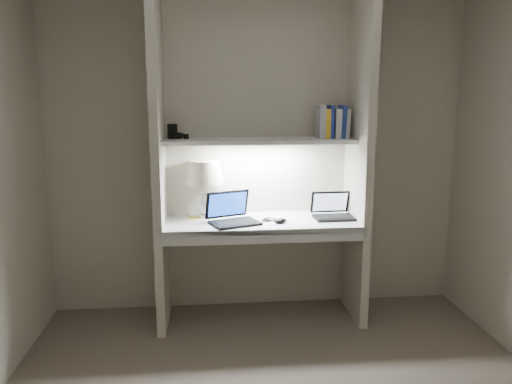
{
  "coord_description": "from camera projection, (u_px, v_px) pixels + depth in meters",
  "views": [
    {
      "loc": [
        -0.38,
        -2.35,
        1.68
      ],
      "look_at": [
        -0.05,
        1.05,
        1.02
      ],
      "focal_mm": 35.0,
      "sensor_mm": 36.0,
      "label": 1
    }
  ],
  "objects": [
    {
      "name": "shelf",
      "position": [
        259.0,
        141.0,
        3.68
      ],
      "size": [
        1.4,
        0.36,
        0.03
      ],
      "primitive_type": "cube",
      "color": "silver",
      "rests_on": "back_wall"
    },
    {
      "name": "laptop_main",
      "position": [
        232.0,
        216.0,
        3.62
      ],
      "size": [
        0.41,
        0.39,
        0.22
      ],
      "rotation": [
        0.0,
        0.0,
        0.37
      ],
      "color": "black",
      "rests_on": "desk"
    },
    {
      "name": "laptop_netbook",
      "position": [
        333.0,
        212.0,
        3.77
      ],
      "size": [
        0.31,
        0.27,
        0.19
      ],
      "rotation": [
        0.0,
        0.0,
        0.03
      ],
      "color": "black",
      "rests_on": "desk"
    },
    {
      "name": "desk_apron",
      "position": [
        265.0,
        236.0,
        3.46
      ],
      "size": [
        1.46,
        0.03,
        0.1
      ],
      "primitive_type": "cube",
      "color": "silver",
      "rests_on": "desk"
    },
    {
      "name": "desk",
      "position": [
        261.0,
        223.0,
        3.7
      ],
      "size": [
        1.4,
        0.55,
        0.04
      ],
      "primitive_type": "cube",
      "color": "white",
      "rests_on": "alcove_panel_left"
    },
    {
      "name": "speaker",
      "position": [
        235.0,
        204.0,
        3.89
      ],
      "size": [
        0.11,
        0.08,
        0.15
      ],
      "primitive_type": "cube",
      "rotation": [
        0.0,
        0.0,
        0.07
      ],
      "color": "silver",
      "rests_on": "desk"
    },
    {
      "name": "shelf_gadget",
      "position": [
        178.0,
        136.0,
        3.65
      ],
      "size": [
        0.13,
        0.11,
        0.05
      ],
      "primitive_type": "ellipsoid",
      "rotation": [
        0.0,
        0.0,
        -0.28
      ],
      "color": "black",
      "rests_on": "shelf"
    },
    {
      "name": "shelf_box",
      "position": [
        172.0,
        131.0,
        3.68
      ],
      "size": [
        0.07,
        0.06,
        0.11
      ],
      "primitive_type": "cube",
      "rotation": [
        0.0,
        0.0,
        0.37
      ],
      "color": "black",
      "rests_on": "shelf"
    },
    {
      "name": "alcove_panel_right",
      "position": [
        359.0,
        155.0,
        3.68
      ],
      "size": [
        0.06,
        0.55,
        2.5
      ],
      "primitive_type": "cube",
      "color": "beige",
      "rests_on": "floor"
    },
    {
      "name": "strip_light",
      "position": [
        259.0,
        144.0,
        3.69
      ],
      "size": [
        0.6,
        0.04,
        0.02
      ],
      "primitive_type": "cube",
      "color": "white",
      "rests_on": "shelf"
    },
    {
      "name": "back_wall",
      "position": [
        257.0,
        152.0,
        3.88
      ],
      "size": [
        3.2,
        0.01,
        2.5
      ],
      "primitive_type": "cube",
      "color": "beige",
      "rests_on": "floor"
    },
    {
      "name": "cable_coil",
      "position": [
        270.0,
        219.0,
        3.7
      ],
      "size": [
        0.12,
        0.12,
        0.01
      ],
      "primitive_type": "torus",
      "rotation": [
        0.0,
        0.0,
        -0.34
      ],
      "color": "black",
      "rests_on": "desk"
    },
    {
      "name": "alcove_panel_left",
      "position": [
        159.0,
        157.0,
        3.54
      ],
      "size": [
        0.06,
        0.55,
        2.5
      ],
      "primitive_type": "cube",
      "color": "beige",
      "rests_on": "floor"
    },
    {
      "name": "sticky_note",
      "position": [
        194.0,
        218.0,
        3.76
      ],
      "size": [
        0.1,
        0.1,
        0.0
      ],
      "primitive_type": "cube",
      "rotation": [
        0.0,
        0.0,
        0.38
      ],
      "color": "yellow",
      "rests_on": "desk"
    },
    {
      "name": "mouse",
      "position": [
        280.0,
        221.0,
        3.61
      ],
      "size": [
        0.12,
        0.09,
        0.04
      ],
      "primitive_type": "ellipsoid",
      "rotation": [
        0.0,
        0.0,
        0.39
      ],
      "color": "black",
      "rests_on": "desk"
    },
    {
      "name": "book_row",
      "position": [
        333.0,
        123.0,
        3.73
      ],
      "size": [
        0.23,
        0.16,
        0.24
      ],
      "color": "#BEBEBE",
      "rests_on": "shelf"
    },
    {
      "name": "table_lamp",
      "position": [
        204.0,
        179.0,
        3.75
      ],
      "size": [
        0.29,
        0.29,
        0.43
      ],
      "color": "white",
      "rests_on": "desk"
    }
  ]
}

